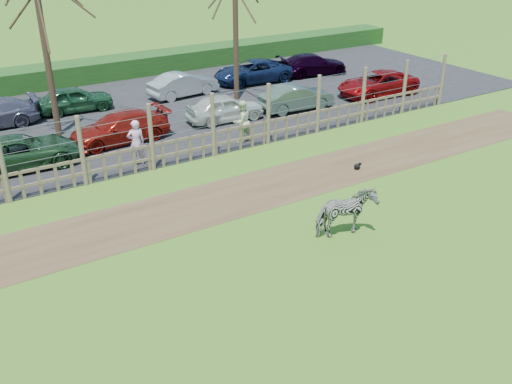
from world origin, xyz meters
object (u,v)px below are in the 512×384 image
car_6 (378,84)px  car_10 (74,99)px  zebra (346,213)px  car_5 (296,98)px  visitor_a (136,143)px  visitor_b (242,122)px  car_13 (312,64)px  car_3 (119,128)px  tree_mid (40,17)px  crow (357,166)px  car_12 (253,72)px  car_4 (225,108)px  car_2 (20,152)px  car_11 (183,84)px

car_6 → car_10: 15.02m
zebra → car_5: (5.66, 10.36, -0.09)m
visitor_a → car_6: visitor_a is taller
visitor_b → car_13: (9.01, 7.21, -0.26)m
car_3 → car_13: bearing=105.8°
tree_mid → visitor_b: 8.76m
crow → car_12: bearing=76.2°
visitor_b → car_10: (-4.65, 7.58, -0.26)m
car_12 → car_4: bearing=-36.4°
car_5 → zebra: bearing=154.7°
car_2 → car_10: size_ratio=1.23×
zebra → car_6: 14.70m
car_10 → car_12: same height
car_10 → tree_mid: bearing=154.0°
car_11 → visitor_b: bearing=166.3°
zebra → visitor_b: 8.17m
car_11 → car_13: 8.21m
crow → car_4: car_4 is taller
visitor_a → car_5: bearing=-155.9°
tree_mid → car_13: bearing=8.9°
crow → car_4: size_ratio=0.09×
crow → car_13: bearing=60.0°
visitor_a → car_2: 4.23m
crow → car_12: 12.58m
car_6 → car_13: size_ratio=1.04×
tree_mid → car_5: (10.51, -2.54, -4.23)m
zebra → car_6: size_ratio=0.40×
crow → car_3: car_3 is taller
car_10 → car_6: bearing=-108.8°
car_2 → car_10: 6.62m
zebra → tree_mid: bearing=29.5°
car_13 → visitor_b: bearing=136.6°
car_5 → car_12: bearing=-5.7°
car_10 → car_13: (13.66, -0.37, 0.00)m
tree_mid → car_5: bearing=-13.6°
car_3 → car_5: 8.59m
visitor_a → car_6: bearing=-161.8°
zebra → visitor_a: size_ratio=1.00×
zebra → car_4: size_ratio=0.49×
car_6 → car_12: size_ratio=1.00×
car_5 → car_11: (-3.55, 4.93, 0.00)m
visitor_a → car_4: 5.86m
car_11 → car_13: size_ratio=0.88×
car_11 → car_12: size_ratio=0.84×
visitor_b → car_3: (-4.23, 2.61, -0.26)m
car_2 → car_4: (8.93, 0.68, 0.00)m
visitor_a → visitor_b: 4.48m
car_11 → tree_mid: bearing=101.6°
car_4 → car_12: bearing=-38.4°
zebra → visitor_b: (1.30, 8.07, 0.17)m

